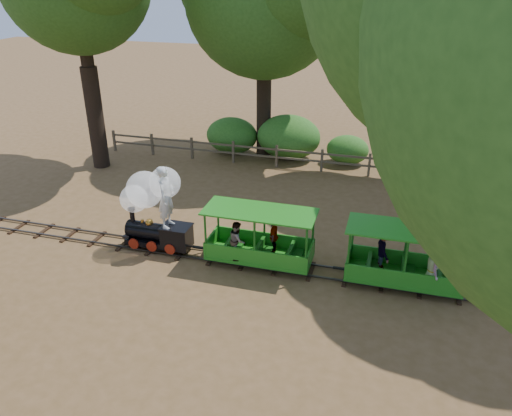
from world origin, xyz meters
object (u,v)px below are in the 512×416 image
(carriage_front, at_px, (257,243))
(locomotive, at_px, (152,202))
(carriage_rear, at_px, (403,261))
(fence, at_px, (299,157))

(carriage_front, bearing_deg, locomotive, 178.40)
(carriage_rear, xyz_separation_m, fence, (-4.48, 8.00, -0.20))
(fence, bearing_deg, locomotive, -110.09)
(carriage_rear, bearing_deg, fence, 119.25)
(locomotive, height_order, carriage_front, locomotive)
(locomotive, bearing_deg, fence, 69.91)
(locomotive, distance_m, carriage_rear, 7.43)
(carriage_front, xyz_separation_m, carriage_rear, (4.08, 0.04, 0.05))
(locomotive, relative_size, carriage_front, 0.90)
(carriage_rear, bearing_deg, locomotive, 179.59)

